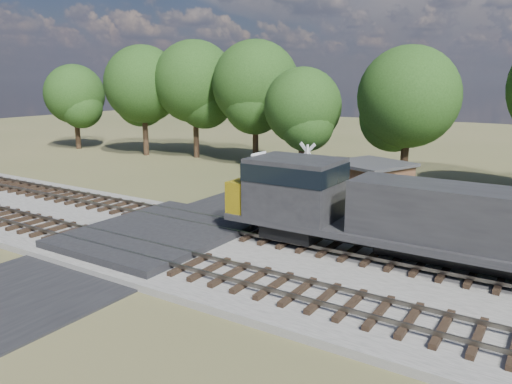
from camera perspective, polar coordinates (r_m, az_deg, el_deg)
The scene contains 9 objects.
ground at distance 24.98m, azimuth -11.58°, elevation -5.74°, with size 160.00×160.00×0.00m, color #444B28.
ballast_bed at distance 20.12m, azimuth 10.76°, elevation -9.92°, with size 140.00×10.00×0.30m, color gray.
road at distance 24.97m, azimuth -11.58°, elevation -5.65°, with size 7.00×60.00×0.08m, color black.
crossing_panel at distance 25.22m, azimuth -10.82°, elevation -4.77°, with size 7.00×9.00×0.62m, color #262628.
track_near at distance 21.44m, azimuth -9.31°, elevation -7.63°, with size 140.00×2.60×0.33m.
track_far at distance 25.16m, azimuth -1.69°, elevation -4.35°, with size 140.00×2.60×0.33m.
crossing_signal_far at distance 28.94m, azimuth 5.66°, elevation 0.72°, with size 1.74×0.40×4.32m.
equipment_shed at distance 31.70m, azimuth 12.92°, elevation 0.85°, with size 5.38×5.38×2.82m.
treeline at distance 39.13m, azimuth 16.69°, elevation 10.80°, with size 83.92×11.07×11.53m.
Camera 1 is at (16.70, -16.82, 7.88)m, focal length 35.00 mm.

